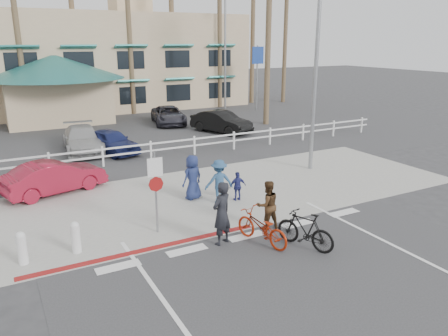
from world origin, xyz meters
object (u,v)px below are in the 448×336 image
bike_red (261,228)px  bike_black (305,230)px  sign_post (156,189)px  car_white_sedan (55,177)px

bike_red → bike_black: size_ratio=1.05×
bike_red → bike_black: 1.27m
sign_post → bike_red: size_ratio=1.49×
sign_post → bike_black: 4.66m
bike_red → car_white_sedan: 9.00m
bike_red → car_white_sedan: bearing=-72.6°
bike_red → car_white_sedan: size_ratio=0.50×
bike_red → bike_black: bearing=125.9°
sign_post → car_white_sedan: (-2.26, 5.45, -0.80)m
sign_post → car_white_sedan: size_ratio=0.74×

